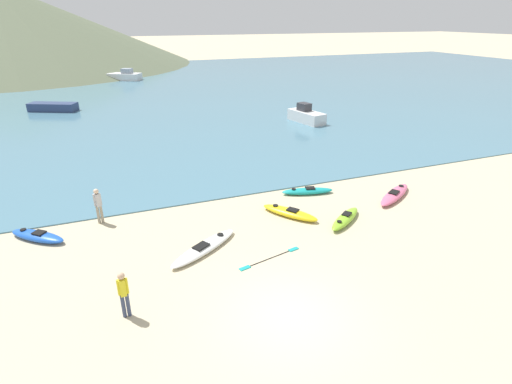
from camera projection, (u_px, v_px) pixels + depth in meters
The scene contains 15 objects.
ground_plane at pixel (290, 315), 12.60m from camera, with size 400.00×400.00×0.00m, color #C6B793.
bay_water at pixel (138, 91), 50.27m from camera, with size 160.00×70.00×0.06m, color teal.
kayak_on_sand_0 at pixel (204, 248), 16.01m from camera, with size 3.42×2.58×0.33m.
kayak_on_sand_1 at pixel (395, 194), 20.69m from camera, with size 3.26×2.40×0.40m.
kayak_on_sand_2 at pixel (307, 191), 21.14m from camera, with size 2.79×1.28×0.36m.
kayak_on_sand_3 at pixel (345, 219), 18.23m from camera, with size 2.51×2.02×0.39m.
kayak_on_sand_4 at pixel (37, 236), 16.79m from camera, with size 2.51×2.28×0.39m.
kayak_on_sand_5 at pixel (290, 213), 18.79m from camera, with size 2.26×2.75×0.39m.
person_near_foreground at pixel (124, 292), 12.19m from camera, with size 0.33×0.23×1.62m.
person_near_waterline at pixel (98, 204), 17.85m from camera, with size 0.34×0.29×1.68m.
moored_boat_0 at pixel (120, 69), 66.38m from camera, with size 2.13×5.14×1.47m.
moored_boat_2 at pixel (306, 116), 35.15m from camera, with size 2.20×3.88×1.61m.
moored_boat_3 at pixel (53, 107), 39.31m from camera, with size 4.75×3.25×0.80m.
moored_boat_4 at pixel (125, 76), 58.44m from camera, with size 5.03×4.11×1.64m.
loose_paddle at pixel (270, 258), 15.53m from camera, with size 2.75×0.80×0.03m.
Camera 1 is at (-4.59, -8.90, 8.65)m, focal length 28.00 mm.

